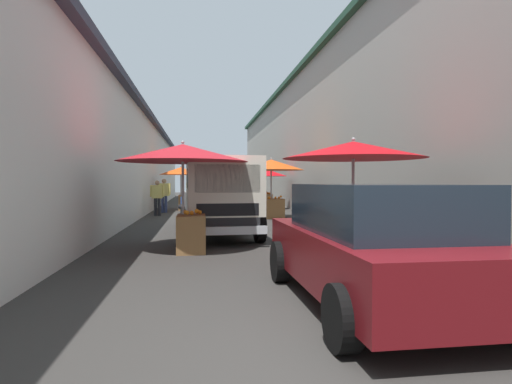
% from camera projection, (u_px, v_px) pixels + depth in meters
% --- Properties ---
extents(ground, '(90.00, 90.00, 0.00)m').
position_uv_depth(ground, '(233.00, 220.00, 16.81)').
color(ground, '#33302D').
extents(building_left_whitewash, '(49.80, 7.50, 4.68)m').
position_uv_depth(building_left_whitewash, '(59.00, 161.00, 18.03)').
color(building_left_whitewash, silver).
rests_on(building_left_whitewash, ground).
extents(building_right_concrete, '(49.80, 7.50, 7.14)m').
position_uv_depth(building_right_concrete, '(382.00, 137.00, 19.92)').
color(building_right_concrete, '#A39E93').
rests_on(building_right_concrete, ground).
extents(fruit_stall_near_left, '(2.26, 2.26, 2.33)m').
position_uv_depth(fruit_stall_near_left, '(182.00, 177.00, 22.40)').
color(fruit_stall_near_left, '#9E9EA3').
rests_on(fruit_stall_near_left, ground).
extents(fruit_stall_mid_lane, '(2.69, 2.69, 2.46)m').
position_uv_depth(fruit_stall_mid_lane, '(272.00, 171.00, 17.29)').
color(fruit_stall_mid_lane, '#9E9EA3').
rests_on(fruit_stall_mid_lane, ground).
extents(fruit_stall_far_left, '(2.39, 2.39, 2.28)m').
position_uv_depth(fruit_stall_far_left, '(265.00, 177.00, 23.05)').
color(fruit_stall_far_left, '#9E9EA3').
rests_on(fruit_stall_far_left, ground).
extents(fruit_stall_near_right, '(2.81, 2.81, 2.36)m').
position_uv_depth(fruit_stall_near_right, '(184.00, 163.00, 9.12)').
color(fruit_stall_near_right, '#9E9EA3').
rests_on(fruit_stall_near_right, ground).
extents(fruit_stall_far_right, '(2.68, 2.68, 2.32)m').
position_uv_depth(fruit_stall_far_right, '(354.00, 166.00, 8.10)').
color(fruit_stall_far_right, '#9E9EA3').
rests_on(fruit_stall_far_right, ground).
extents(hatchback_car, '(3.93, 1.96, 1.45)m').
position_uv_depth(hatchback_car, '(374.00, 244.00, 5.09)').
color(hatchback_car, '#600F14').
rests_on(hatchback_car, ground).
extents(delivery_truck, '(5.01, 2.18, 2.08)m').
position_uv_depth(delivery_truck, '(221.00, 199.00, 10.94)').
color(delivery_truck, black).
rests_on(delivery_truck, ground).
extents(vendor_by_crates, '(0.25, 0.62, 1.55)m').
position_uv_depth(vendor_by_crates, '(157.00, 195.00, 18.72)').
color(vendor_by_crates, '#232328').
rests_on(vendor_by_crates, ground).
extents(vendor_in_shade, '(0.32, 0.63, 1.63)m').
position_uv_depth(vendor_in_shade, '(164.00, 193.00, 20.61)').
color(vendor_in_shade, navy).
rests_on(vendor_in_shade, ground).
extents(parked_scooter, '(1.69, 0.40, 1.14)m').
position_uv_depth(parked_scooter, '(183.00, 212.00, 14.82)').
color(parked_scooter, black).
rests_on(parked_scooter, ground).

